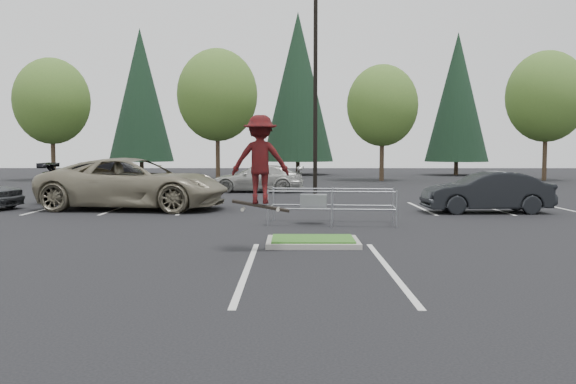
{
  "coord_description": "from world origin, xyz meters",
  "views": [
    {
      "loc": [
        -0.49,
        -14.47,
        2.28
      ],
      "look_at": [
        -0.6,
        1.5,
        1.16
      ],
      "focal_mm": 38.0,
      "sensor_mm": 36.0,
      "label": 1
    }
  ],
  "objects_px": {
    "decid_a": "(52,104)",
    "conif_b": "(298,87)",
    "decid_b": "(217,98)",
    "car_l_black": "(117,182)",
    "light_pole": "(315,96)",
    "decid_d": "(546,99)",
    "car_l_tan": "(135,184)",
    "car_far_silver": "(258,179)",
    "conif_c": "(457,97)",
    "car_r_charc": "(486,192)",
    "decid_c": "(382,108)",
    "skateboarder": "(260,160)",
    "cart_corral": "(318,202)",
    "conif_a": "(141,95)"
  },
  "relations": [
    {
      "from": "skateboarder",
      "to": "light_pole",
      "type": "bearing_deg",
      "value": -97.02
    },
    {
      "from": "decid_a",
      "to": "cart_corral",
      "type": "bearing_deg",
      "value": -54.85
    },
    {
      "from": "decid_c",
      "to": "conif_b",
      "type": "relative_size",
      "value": 0.58
    },
    {
      "from": "conif_c",
      "to": "decid_d",
      "type": "bearing_deg",
      "value": -66.47
    },
    {
      "from": "conif_a",
      "to": "skateboarder",
      "type": "height_order",
      "value": "conif_a"
    },
    {
      "from": "decid_d",
      "to": "conif_a",
      "type": "height_order",
      "value": "conif_a"
    },
    {
      "from": "car_l_tan",
      "to": "car_far_silver",
      "type": "bearing_deg",
      "value": -16.12
    },
    {
      "from": "decid_a",
      "to": "conif_b",
      "type": "bearing_deg",
      "value": 30.17
    },
    {
      "from": "car_r_charc",
      "to": "decid_a",
      "type": "bearing_deg",
      "value": -134.34
    },
    {
      "from": "conif_c",
      "to": "car_l_tan",
      "type": "bearing_deg",
      "value": -123.56
    },
    {
      "from": "decid_b",
      "to": "car_l_black",
      "type": "xyz_separation_m",
      "value": [
        -1.99,
        -19.03,
        -5.15
      ]
    },
    {
      "from": "decid_b",
      "to": "conif_c",
      "type": "distance_m",
      "value": 21.94
    },
    {
      "from": "decid_c",
      "to": "conif_a",
      "type": "xyz_separation_m",
      "value": [
        -19.99,
        10.17,
        1.84
      ]
    },
    {
      "from": "light_pole",
      "to": "conif_b",
      "type": "xyz_separation_m",
      "value": [
        -0.5,
        28.5,
        3.29
      ]
    },
    {
      "from": "decid_b",
      "to": "light_pole",
      "type": "bearing_deg",
      "value": -70.65
    },
    {
      "from": "decid_d",
      "to": "conif_b",
      "type": "height_order",
      "value": "conif_b"
    },
    {
      "from": "conif_c",
      "to": "car_far_silver",
      "type": "xyz_separation_m",
      "value": [
        -16.34,
        -21.5,
        -6.13
      ]
    },
    {
      "from": "skateboarder",
      "to": "decid_a",
      "type": "bearing_deg",
      "value": -61.12
    },
    {
      "from": "decid_a",
      "to": "decid_d",
      "type": "distance_m",
      "value": 36.0
    },
    {
      "from": "light_pole",
      "to": "conif_c",
      "type": "distance_m",
      "value": 30.72
    },
    {
      "from": "skateboarder",
      "to": "car_far_silver",
      "type": "bearing_deg",
      "value": -86.12
    },
    {
      "from": "light_pole",
      "to": "conif_c",
      "type": "height_order",
      "value": "conif_c"
    },
    {
      "from": "conif_b",
      "to": "car_r_charc",
      "type": "relative_size",
      "value": 3.23
    },
    {
      "from": "cart_corral",
      "to": "decid_c",
      "type": "bearing_deg",
      "value": 82.63
    },
    {
      "from": "decid_d",
      "to": "car_far_silver",
      "type": "distance_m",
      "value": 24.34
    },
    {
      "from": "cart_corral",
      "to": "skateboarder",
      "type": "distance_m",
      "value": 5.43
    },
    {
      "from": "conif_b",
      "to": "car_r_charc",
      "type": "bearing_deg",
      "value": -78.88
    },
    {
      "from": "conif_b",
      "to": "decid_d",
      "type": "bearing_deg",
      "value": -29.47
    },
    {
      "from": "light_pole",
      "to": "decid_d",
      "type": "distance_m",
      "value": 25.37
    },
    {
      "from": "decid_a",
      "to": "decid_b",
      "type": "bearing_deg",
      "value": 2.39
    },
    {
      "from": "decid_b",
      "to": "car_r_charc",
      "type": "bearing_deg",
      "value": -61.58
    },
    {
      "from": "conif_a",
      "to": "skateboarder",
      "type": "distance_m",
      "value": 43.25
    },
    {
      "from": "decid_d",
      "to": "car_far_silver",
      "type": "bearing_deg",
      "value": -148.76
    },
    {
      "from": "decid_d",
      "to": "cart_corral",
      "type": "xyz_separation_m",
      "value": [
        -17.7,
        -26.29,
        -5.23
      ]
    },
    {
      "from": "decid_a",
      "to": "conif_a",
      "type": "bearing_deg",
      "value": 68.09
    },
    {
      "from": "conif_a",
      "to": "decid_c",
      "type": "bearing_deg",
      "value": -26.96
    },
    {
      "from": "light_pole",
      "to": "decid_b",
      "type": "relative_size",
      "value": 1.05
    },
    {
      "from": "decid_b",
      "to": "car_r_charc",
      "type": "xyz_separation_m",
      "value": [
        12.51,
        -23.12,
        -5.3
      ]
    },
    {
      "from": "decid_b",
      "to": "conif_c",
      "type": "relative_size",
      "value": 0.77
    },
    {
      "from": "light_pole",
      "to": "decid_d",
      "type": "relative_size",
      "value": 1.07
    },
    {
      "from": "light_pole",
      "to": "cart_corral",
      "type": "xyz_separation_m",
      "value": [
        -0.21,
        -7.96,
        -3.88
      ]
    },
    {
      "from": "light_pole",
      "to": "car_l_tan",
      "type": "distance_m",
      "value": 8.57
    },
    {
      "from": "decid_c",
      "to": "conif_c",
      "type": "height_order",
      "value": "conif_c"
    },
    {
      "from": "car_far_silver",
      "to": "car_r_charc",
      "type": "bearing_deg",
      "value": 42.45
    },
    {
      "from": "car_l_black",
      "to": "light_pole",
      "type": "bearing_deg",
      "value": -93.65
    },
    {
      "from": "decid_a",
      "to": "car_l_black",
      "type": "xyz_separation_m",
      "value": [
        10.01,
        -18.53,
        -4.69
      ]
    },
    {
      "from": "decid_c",
      "to": "decid_d",
      "type": "xyz_separation_m",
      "value": [
        12.0,
        0.5,
        0.66
      ]
    },
    {
      "from": "decid_c",
      "to": "car_far_silver",
      "type": "xyz_separation_m",
      "value": [
        -8.33,
        -11.83,
        -4.54
      ]
    },
    {
      "from": "decid_b",
      "to": "decid_a",
      "type": "bearing_deg",
      "value": -177.61
    },
    {
      "from": "light_pole",
      "to": "skateboarder",
      "type": "xyz_separation_m",
      "value": [
        -1.7,
        -13.0,
        -2.52
      ]
    }
  ]
}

